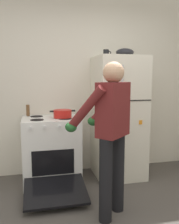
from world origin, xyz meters
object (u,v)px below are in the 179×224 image
Objects in this scene: red_pot at (63,114)px; coffee_mug at (106,53)px; refrigerator at (118,117)px; mixing_bowl at (125,52)px; person_cook at (110,126)px; pepper_mill at (28,110)px; stove_range at (51,151)px.

coffee_mug reaches higher than red_pot.
refrigerator is 6.87× the size of mixing_bowl.
mixing_bowl is at bearing -10.99° from coffee_mug.
person_cook is 14.28× the size of coffee_mug.
coffee_mug reaches higher than person_cook.
person_cook is at bearing -104.65° from coffee_mug.
person_cook is 10.15× the size of pepper_mill.
pepper_mill is at bearing 144.03° from stove_range.
refrigerator is 1.09× the size of person_cook.
stove_range is 0.54m from red_pot.
mixing_bowl reaches higher than pepper_mill.
refrigerator is at bearing -15.83° from coffee_mug.
pepper_mill is (-0.46, 0.25, 0.03)m from red_pot.
refrigerator is 5.05× the size of red_pot.
coffee_mug is 0.26m from mixing_bowl.
red_pot reaches higher than stove_range.
coffee_mug is 1.37m from pepper_mill.
refrigerator is 1.07m from stove_range.
stove_range is 10.80× the size of coffee_mug.
coffee_mug is at bearing -7.76° from pepper_mill.
refrigerator is at bearing -8.91° from pepper_mill.
stove_range is 0.66m from pepper_mill.
refrigerator is 0.82m from red_pot.
red_pot is 1.36× the size of mixing_bowl.
refrigerator is 1.44× the size of stove_range.
red_pot is at bearing -176.81° from mixing_bowl.
stove_range is at bearing -178.98° from refrigerator.
red_pot is 2.18× the size of pepper_mill.
coffee_mug reaches higher than pepper_mill.
pepper_mill is at bearing 171.62° from mixing_bowl.
coffee_mug reaches higher than stove_range.
stove_range is at bearing -175.16° from coffee_mug.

